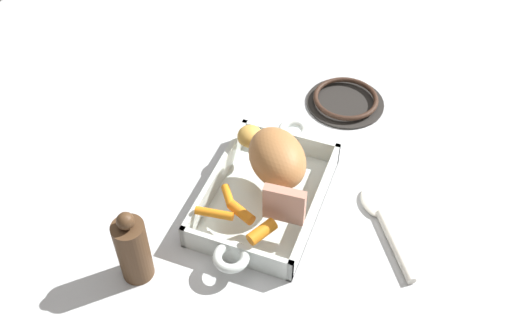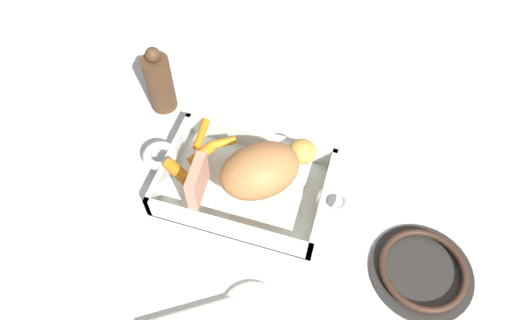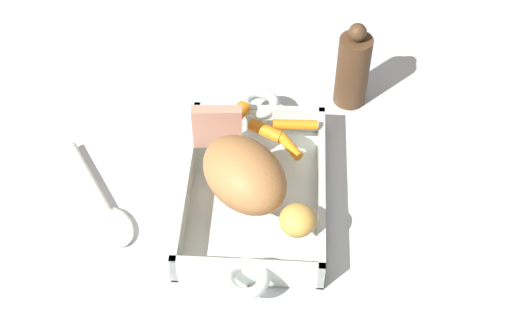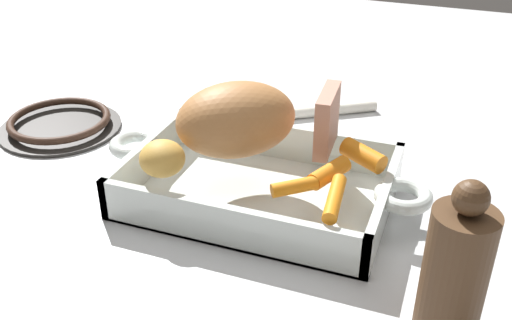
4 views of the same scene
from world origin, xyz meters
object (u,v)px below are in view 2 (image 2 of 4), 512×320
at_px(baby_carrot_southeast, 223,143).
at_px(baby_carrot_center_right, 201,154).
at_px(stove_burner_rear, 422,270).
at_px(serving_spoon, 220,305).
at_px(pepper_mill, 159,82).
at_px(baby_carrot_short, 201,134).
at_px(roasting_dish, 244,184).
at_px(baby_carrot_long, 177,171).
at_px(potato_corner, 302,152).
at_px(pork_roast, 260,171).
at_px(roast_slice_thin, 197,181).

bearing_deg(baby_carrot_southeast, baby_carrot_center_right, 53.17).
bearing_deg(baby_carrot_southeast, stove_burner_rear, 163.01).
distance_m(baby_carrot_southeast, serving_spoon, 0.29).
xyz_separation_m(stove_burner_rear, serving_spoon, (0.30, 0.15, -0.00)).
height_order(baby_carrot_center_right, pepper_mill, pepper_mill).
bearing_deg(baby_carrot_short, stove_burner_rear, 163.80).
bearing_deg(serving_spoon, baby_carrot_short, 82.46).
relative_size(baby_carrot_southeast, serving_spoon, 0.25).
distance_m(serving_spoon, pepper_mill, 0.45).
xyz_separation_m(serving_spoon, pepper_mill, (0.25, -0.36, 0.06)).
height_order(baby_carrot_center_right, baby_carrot_short, baby_carrot_center_right).
distance_m(roasting_dish, baby_carrot_center_right, 0.09).
relative_size(roasting_dish, stove_burner_rear, 2.27).
height_order(baby_carrot_long, baby_carrot_center_right, baby_carrot_long).
height_order(baby_carrot_long, potato_corner, potato_corner).
height_order(baby_carrot_short, pepper_mill, pepper_mill).
bearing_deg(roasting_dish, potato_corner, -144.11).
height_order(baby_carrot_long, pepper_mill, pepper_mill).
relative_size(baby_carrot_southeast, potato_corner, 0.98).
distance_m(baby_carrot_center_right, stove_burner_rear, 0.42).
relative_size(pork_roast, potato_corner, 2.78).
xyz_separation_m(baby_carrot_southeast, potato_corner, (-0.14, -0.01, 0.01)).
xyz_separation_m(baby_carrot_short, pepper_mill, (0.12, -0.09, 0.01)).
height_order(baby_carrot_center_right, baby_carrot_southeast, baby_carrot_center_right).
bearing_deg(baby_carrot_short, potato_corner, -177.82).
distance_m(potato_corner, serving_spoon, 0.29).
relative_size(roasting_dish, pork_roast, 2.80).
bearing_deg(stove_burner_rear, baby_carrot_long, -4.37).
height_order(pork_roast, baby_carrot_long, pork_roast).
height_order(pork_roast, baby_carrot_center_right, pork_roast).
xyz_separation_m(pork_roast, stove_burner_rear, (-0.30, 0.06, -0.08)).
relative_size(pork_roast, pepper_mill, 0.89).
bearing_deg(potato_corner, roast_slice_thin, 38.69).
height_order(baby_carrot_center_right, serving_spoon, baby_carrot_center_right).
xyz_separation_m(baby_carrot_short, potato_corner, (-0.19, -0.01, 0.01)).
bearing_deg(roast_slice_thin, pepper_mill, -51.64).
bearing_deg(roasting_dish, serving_spoon, 97.69).
bearing_deg(baby_carrot_short, roasting_dish, 150.84).
height_order(roast_slice_thin, baby_carrot_southeast, roast_slice_thin).
xyz_separation_m(roasting_dish, pepper_mill, (0.22, -0.15, 0.05)).
bearing_deg(pork_roast, baby_carrot_southeast, -34.08).
distance_m(roast_slice_thin, stove_burner_rear, 0.40).
relative_size(baby_carrot_center_right, potato_corner, 1.04).
distance_m(baby_carrot_long, pepper_mill, 0.21).
xyz_separation_m(baby_carrot_long, pepper_mill, (0.11, -0.18, 0.01)).
height_order(potato_corner, serving_spoon, potato_corner).
relative_size(pork_roast, baby_carrot_long, 2.66).
xyz_separation_m(roast_slice_thin, pepper_mill, (0.16, -0.20, -0.02)).
distance_m(baby_carrot_long, baby_carrot_short, 0.09).
bearing_deg(baby_carrot_short, roast_slice_thin, 109.04).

